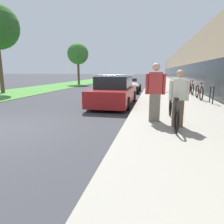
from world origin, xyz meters
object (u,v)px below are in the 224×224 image
Objects in this scene: person_rider at (179,99)px; parked_sedan_curbside at (114,92)px; person_bystander at (155,93)px; vintage_roadster_curbside at (129,86)px; street_tree_far at (78,54)px; tandem_bicycle at (173,111)px; bike_rack_hoop at (212,93)px; cruiser_bike_farthest at (188,87)px; cruiser_bike_nearest at (199,92)px; cruiser_bike_middle at (191,88)px.

person_rider is 4.79m from parked_sedan_curbside.
person_bystander is 0.40× the size of parked_sedan_curbside.
person_bystander reaches higher than vintage_roadster_curbside.
street_tree_far reaches higher than person_bystander.
bike_rack_hoop is at bearing 63.28° from tandem_bicycle.
person_rider reaches higher than vintage_roadster_curbside.
street_tree_far is (-12.13, 13.67, 3.10)m from bike_rack_hoop.
tandem_bicycle is 10.18m from vintage_roadster_curbside.
street_tree_far reaches higher than cruiser_bike_farthest.
bike_rack_hoop is at bearing 56.81° from person_bystander.
vintage_roadster_curbside is at bearing 90.47° from parked_sedan_curbside.
cruiser_bike_nearest reaches higher than bike_rack_hoop.
cruiser_bike_nearest is (-0.25, 1.57, -0.11)m from bike_rack_hoop.
person_bystander reaches higher than cruiser_bike_farthest.
person_rider reaches higher than bike_rack_hoop.
street_tree_far is (-7.44, 14.33, 3.09)m from parked_sedan_curbside.
street_tree_far reaches higher than tandem_bicycle.
street_tree_far is at bearing 117.85° from person_bystander.
cruiser_bike_farthest is at bearing 88.67° from cruiser_bike_nearest.
person_bystander reaches higher than parked_sedan_curbside.
person_rider is 6.50m from cruiser_bike_nearest.
tandem_bicycle is 0.57m from person_rider.
tandem_bicycle is 4.81m from bike_rack_hoop.
cruiser_bike_middle is (1.88, 8.28, 0.03)m from tandem_bicycle.
cruiser_bike_middle is at bearing 90.91° from cruiser_bike_nearest.
bike_rack_hoop is at bearing -85.87° from cruiser_bike_middle.
bike_rack_hoop is (2.16, 4.30, 0.14)m from tandem_bicycle.
cruiser_bike_nearest is 17.26m from street_tree_far.
parked_sedan_curbside reaches higher than bike_rack_hoop.
tandem_bicycle is 1.74× the size of person_rider.
cruiser_bike_middle is 4.73m from vintage_roadster_curbside.
person_bystander is 8.51m from cruiser_bike_middle.
cruiser_bike_middle is (-0.04, 2.41, -0.00)m from cruiser_bike_nearest.
cruiser_bike_nearest is 1.12× the size of cruiser_bike_farthest.
cruiser_bike_nearest is (1.82, 6.23, -0.40)m from person_rider.
person_bystander reaches higher than cruiser_bike_nearest.
bike_rack_hoop is 7.31m from vintage_roadster_curbside.
street_tree_far is (-7.39, 8.12, 3.27)m from vintage_roadster_curbside.
cruiser_bike_middle is at bearing 46.49° from parked_sedan_curbside.
cruiser_bike_middle is at bearing -19.40° from vintage_roadster_curbside.
cruiser_bike_middle is at bearing -39.27° from street_tree_far.
person_rider is (0.09, -0.36, 0.43)m from tandem_bicycle.
cruiser_bike_nearest is at bearing 99.01° from bike_rack_hoop.
cruiser_bike_nearest is at bearing -45.52° from street_tree_far.
vintage_roadster_curbside is (-4.50, 3.98, -0.05)m from cruiser_bike_nearest.
person_bystander is at bearing -78.19° from vintage_roadster_curbside.
person_bystander reaches higher than tandem_bicycle.
person_rider is 0.35× the size of parked_sedan_curbside.
vintage_roadster_curbside is at bearing -173.42° from cruiser_bike_farthest.
tandem_bicycle is 1.54× the size of person_bystander.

